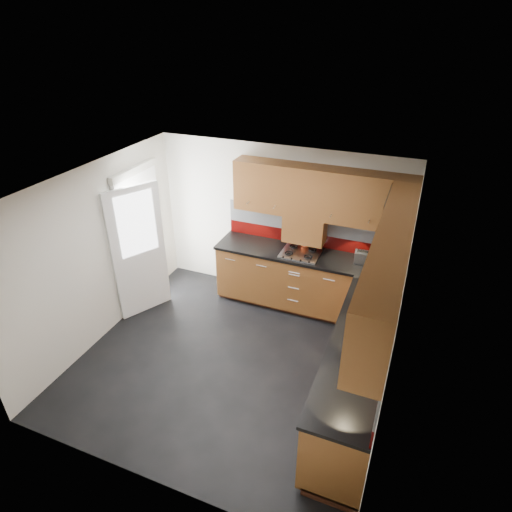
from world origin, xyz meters
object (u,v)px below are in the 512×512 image
at_px(toaster, 363,257).
at_px(food_processor, 372,307).
at_px(gas_hob, 300,253).
at_px(utensil_pot, 305,241).

relative_size(toaster, food_processor, 0.87).
relative_size(gas_hob, toaster, 2.21).
distance_m(gas_hob, food_processor, 1.62).
bearing_deg(toaster, gas_hob, -174.68).
height_order(gas_hob, utensil_pot, utensil_pot).
bearing_deg(gas_hob, utensil_pot, 90.08).
bearing_deg(utensil_pot, toaster, -9.94).
distance_m(toaster, food_processor, 1.23).
bearing_deg(toaster, utensil_pot, 170.06).
bearing_deg(utensil_pot, gas_hob, -89.92).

